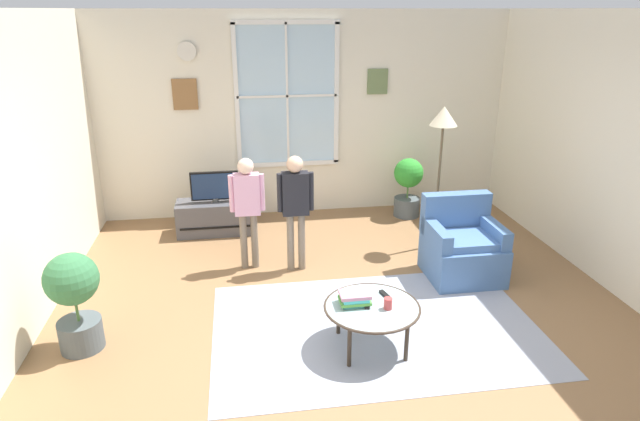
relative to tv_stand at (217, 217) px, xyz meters
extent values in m
cube|color=olive|center=(1.27, -2.49, -0.22)|extent=(6.23, 6.86, 0.02)
cube|color=silver|center=(1.27, 0.70, 1.17)|extent=(5.63, 0.12, 2.77)
cube|color=silver|center=(1.01, 0.63, 1.45)|extent=(1.35, 0.02, 1.88)
cube|color=white|center=(1.01, 0.61, 2.39)|extent=(1.41, 0.04, 0.06)
cube|color=white|center=(1.01, 0.61, 0.51)|extent=(1.41, 0.04, 0.06)
cube|color=white|center=(0.34, 0.61, 1.45)|extent=(0.06, 0.04, 1.88)
cube|color=white|center=(1.69, 0.61, 1.45)|extent=(0.06, 0.04, 1.88)
cube|color=white|center=(1.01, 0.61, 1.45)|extent=(0.03, 0.04, 1.88)
cube|color=white|center=(1.01, 0.61, 1.45)|extent=(1.35, 0.04, 0.03)
cube|color=olive|center=(-0.33, 0.62, 1.50)|extent=(0.32, 0.03, 0.40)
cube|color=#667A4C|center=(2.26, 0.62, 1.62)|extent=(0.28, 0.03, 0.34)
cylinder|color=silver|center=(-0.26, 0.61, 2.05)|extent=(0.24, 0.04, 0.24)
cube|color=#999EAD|center=(1.50, -2.54, -0.21)|extent=(2.98, 1.97, 0.01)
cube|color=#4C4C51|center=(0.00, 0.00, 0.00)|extent=(1.02, 0.43, 0.43)
cube|color=black|center=(0.00, -0.22, -0.06)|extent=(0.92, 0.02, 0.02)
cylinder|color=#4C4C4C|center=(0.00, 0.00, 0.24)|extent=(0.08, 0.08, 0.05)
cube|color=black|center=(0.00, 0.00, 0.43)|extent=(0.61, 0.05, 0.37)
cube|color=navy|center=(0.00, -0.03, 0.43)|extent=(0.57, 0.01, 0.33)
cube|color=#476B9E|center=(2.68, -1.69, 0.00)|extent=(0.76, 0.72, 0.42)
cube|color=#476B9E|center=(2.68, -1.39, 0.43)|extent=(0.76, 0.16, 0.45)
cube|color=#476B9E|center=(2.36, -1.69, 0.31)|extent=(0.12, 0.65, 0.20)
cube|color=#476B9E|center=(3.00, -1.69, 0.31)|extent=(0.12, 0.65, 0.20)
cube|color=#4D73AA|center=(2.68, -1.74, 0.25)|extent=(0.61, 0.50, 0.08)
cylinder|color=#99B2B7|center=(1.38, -2.82, 0.18)|extent=(0.80, 0.80, 0.02)
torus|color=#3F3328|center=(1.38, -2.82, 0.18)|extent=(0.83, 0.83, 0.02)
cylinder|color=#33281E|center=(1.14, -2.58, -0.02)|extent=(0.04, 0.04, 0.39)
cylinder|color=#33281E|center=(1.62, -2.58, -0.02)|extent=(0.04, 0.04, 0.39)
cylinder|color=#33281E|center=(1.14, -3.06, -0.02)|extent=(0.04, 0.04, 0.39)
cylinder|color=#33281E|center=(1.62, -3.06, -0.02)|extent=(0.04, 0.04, 0.39)
cube|color=teal|center=(1.24, -2.77, 0.20)|extent=(0.22, 0.15, 0.03)
cube|color=#58A240|center=(1.24, -2.77, 0.23)|extent=(0.26, 0.19, 0.02)
cube|color=#47C8CB|center=(1.24, -2.77, 0.26)|extent=(0.22, 0.18, 0.03)
cube|color=#C4809F|center=(1.24, -2.77, 0.29)|extent=(0.26, 0.18, 0.03)
cylinder|color=#BF3F3F|center=(1.50, -2.88, 0.24)|extent=(0.07, 0.07, 0.10)
cube|color=black|center=(1.53, -2.66, 0.20)|extent=(0.07, 0.15, 0.02)
cube|color=black|center=(1.35, -2.80, 0.20)|extent=(0.09, 0.15, 0.02)
cylinder|color=#726656|center=(0.85, -1.23, 0.12)|extent=(0.08, 0.08, 0.67)
cylinder|color=#726656|center=(0.97, -1.23, 0.12)|extent=(0.08, 0.08, 0.67)
cube|color=black|center=(0.91, -1.23, 0.69)|extent=(0.29, 0.15, 0.47)
sphere|color=#D8AD8C|center=(0.91, -1.23, 1.01)|extent=(0.18, 0.18, 0.18)
cylinder|color=black|center=(0.74, -1.25, 0.71)|extent=(0.06, 0.06, 0.42)
cylinder|color=black|center=(1.08, -1.25, 0.71)|extent=(0.06, 0.06, 0.42)
cylinder|color=#726656|center=(0.33, -1.10, 0.11)|extent=(0.08, 0.08, 0.65)
cylinder|color=#726656|center=(0.45, -1.10, 0.11)|extent=(0.08, 0.08, 0.65)
cube|color=#DB9EBC|center=(0.39, -1.10, 0.66)|extent=(0.28, 0.15, 0.46)
sphere|color=beige|center=(0.39, -1.10, 0.98)|extent=(0.18, 0.18, 0.18)
cylinder|color=#DB9EBC|center=(0.23, -1.12, 0.68)|extent=(0.06, 0.06, 0.41)
cylinder|color=#DB9EBC|center=(0.56, -1.12, 0.68)|extent=(0.06, 0.06, 0.41)
cylinder|color=#4C565B|center=(2.64, 0.21, -0.08)|extent=(0.36, 0.36, 0.27)
cylinder|color=#4C7238|center=(2.64, 0.21, 0.13)|extent=(0.02, 0.02, 0.16)
sphere|color=green|center=(2.64, 0.21, 0.42)|extent=(0.41, 0.41, 0.41)
cylinder|color=#4C565B|center=(-1.09, -2.45, -0.08)|extent=(0.36, 0.36, 0.27)
cylinder|color=#4C7238|center=(-1.09, -2.45, 0.14)|extent=(0.02, 0.02, 0.18)
sphere|color=#357344|center=(-1.09, -2.45, 0.46)|extent=(0.44, 0.44, 0.44)
cylinder|color=black|center=(2.66, -0.86, -0.20)|extent=(0.26, 0.26, 0.03)
cylinder|color=brown|center=(2.66, -0.86, 0.55)|extent=(0.03, 0.03, 1.52)
cone|color=beige|center=(2.66, -0.86, 1.41)|extent=(0.32, 0.32, 0.22)
camera|label=1|loc=(0.34, -6.68, 2.55)|focal=30.21mm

